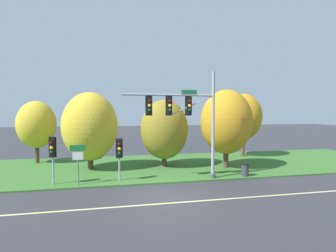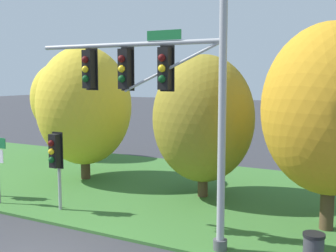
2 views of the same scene
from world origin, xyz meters
name	(u,v)px [view 1 (image 1 of 2)]	position (x,y,z in m)	size (l,w,h in m)	color
ground_plane	(164,196)	(0.00, 0.00, 0.00)	(160.00, 160.00, 0.00)	#333338
lane_stripe	(169,203)	(0.00, -1.20, 0.00)	(36.00, 0.16, 0.01)	beige
grass_verge	(146,166)	(0.00, 8.25, 0.05)	(48.00, 11.50, 0.10)	#386B2D
traffic_signal_mast	(187,114)	(2.20, 3.03, 4.65)	(6.55, 0.49, 7.55)	#9EA0A5
pedestrian_signal_near_kerb	(119,151)	(-2.42, 3.51, 2.17)	(0.46, 0.55, 2.90)	#9EA0A5
pedestrian_signal_further_along	(52,150)	(-6.65, 3.43, 2.35)	(0.46, 0.55, 3.10)	#9EA0A5
route_sign_post	(78,157)	(-5.06, 3.17, 1.88)	(0.97, 0.08, 2.63)	slate
tree_nearest_road	(37,125)	(-9.73, 11.81, 3.66)	(3.46, 3.46, 5.73)	#4C3823
tree_left_of_mast	(90,127)	(-4.66, 7.92, 3.62)	(4.49, 4.49, 6.33)	#4C3823
tree_behind_signpost	(164,129)	(1.54, 7.78, 3.30)	(4.11, 4.11, 5.78)	#4C3823
tree_mid_verge	(226,122)	(6.57, 6.16, 3.97)	(4.34, 4.34, 6.60)	#4C3823
tree_tall_centre	(243,117)	(10.84, 11.24, 4.31)	(3.89, 3.89, 6.66)	brown
trash_bin	(245,170)	(6.65, 3.03, 0.57)	(0.56, 0.56, 0.93)	#38383D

